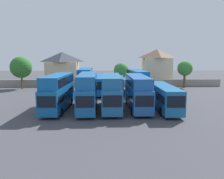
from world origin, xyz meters
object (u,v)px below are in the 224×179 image
bus_2 (88,90)px  bus_5 (163,96)px  bus_3 (111,91)px  tree_right_of_lot (185,69)px  bus_4 (138,90)px  house_terrace_centre (157,66)px  bus_1 (58,90)px  tree_behind_wall (121,70)px  bus_7 (100,84)px  bus_9 (137,80)px  house_terrace_left (62,67)px  tree_left_of_lot (21,67)px  bus_6 (86,79)px  bus_8 (117,84)px

bus_2 → bus_5: bus_2 is taller
bus_2 → bus_3: bearing=85.5°
bus_2 → tree_right_of_lot: 31.07m
bus_2 → tree_right_of_lot: tree_right_of_lot is taller
bus_4 → house_terrace_centre: 32.96m
bus_1 → tree_behind_wall: bearing=160.7°
bus_7 → bus_9: bus_9 is taller
house_terrace_left → house_terrace_centre: size_ratio=0.96×
bus_3 → bus_1: bearing=-91.1°
house_terrace_centre → tree_left_of_lot: house_terrace_centre is taller
house_terrace_left → bus_1: bearing=-80.3°
bus_3 → bus_7: size_ratio=0.90×
bus_5 → house_terrace_centre: bearing=169.2°
bus_9 → tree_left_of_lot: tree_left_of_lot is taller
tree_behind_wall → bus_5: bearing=-81.2°
bus_4 → bus_6: size_ratio=1.07×
bus_3 → bus_4: bus_3 is taller
bus_6 → bus_9: size_ratio=0.85×
house_terrace_left → tree_behind_wall: house_terrace_left is taller
bus_1 → bus_6: bearing=172.5°
tree_left_of_lot → bus_4: bearing=-41.0°
bus_3 → tree_right_of_lot: size_ratio=1.62×
bus_6 → tree_behind_wall: bearing=145.8°
bus_8 → house_terrace_left: house_terrace_left is taller
bus_9 → bus_5: bearing=2.4°
tree_right_of_lot → bus_4: bearing=-123.5°
bus_5 → bus_7: bus_7 is taller
house_terrace_left → house_terrace_centre: 26.82m
house_terrace_centre → bus_2: bearing=-118.2°
bus_1 → bus_9: size_ratio=0.92×
bus_9 → tree_right_of_lot: size_ratio=1.84×
bus_7 → tree_right_of_lot: tree_right_of_lot is taller
house_terrace_centre → bus_7: bearing=-131.5°
bus_6 → bus_9: (10.66, 0.16, -0.19)m
bus_8 → house_terrace_left: size_ratio=1.14×
bus_6 → tree_right_of_lot: 24.59m
bus_5 → house_terrace_centre: 32.43m
house_terrace_centre → tree_right_of_lot: house_terrace_centre is taller
bus_1 → bus_2: bus_2 is taller
bus_7 → house_terrace_centre: 23.53m
bus_1 → bus_9: 19.71m
bus_7 → house_terrace_left: (-11.28, 19.07, 2.45)m
bus_4 → bus_8: bearing=-171.6°
bus_1 → bus_3: (7.49, -0.17, -0.05)m
house_terrace_centre → tree_behind_wall: (-10.34, -4.89, -0.95)m
bus_4 → house_terrace_left: bearing=-153.3°
bus_7 → bus_9: bearing=95.8°
bus_4 → bus_7: bearing=-158.4°
bus_7 → bus_6: bearing=-93.7°
bus_4 → bus_1: bearing=-89.4°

